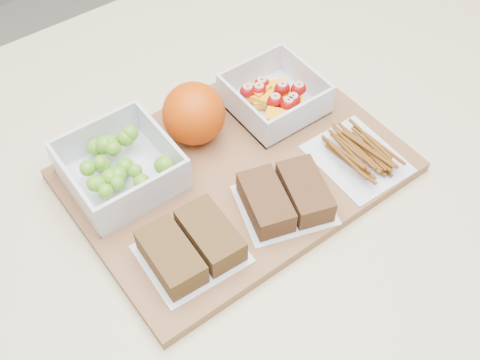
{
  "coord_description": "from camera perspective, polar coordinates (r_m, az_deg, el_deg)",
  "views": [
    {
      "loc": [
        -0.29,
        -0.4,
        1.53
      ],
      "look_at": [
        -0.01,
        -0.02,
        0.93
      ],
      "focal_mm": 45.0,
      "sensor_mm": 36.0,
      "label": 1
    }
  ],
  "objects": [
    {
      "name": "sandwich_bag_center",
      "position": [
        0.74,
        4.31,
        -1.65
      ],
      "size": [
        0.14,
        0.13,
        0.03
      ],
      "color": "silver",
      "rests_on": "cutting_board"
    },
    {
      "name": "pretzel_bag",
      "position": [
        0.81,
        11.16,
        2.57
      ],
      "size": [
        0.1,
        0.13,
        0.03
      ],
      "color": "silver",
      "rests_on": "cutting_board"
    },
    {
      "name": "fruit_container",
      "position": [
        0.86,
        3.26,
        7.83
      ],
      "size": [
        0.12,
        0.12,
        0.05
      ],
      "color": "silver",
      "rests_on": "cutting_board"
    },
    {
      "name": "cutting_board",
      "position": [
        0.8,
        -0.35,
        0.9
      ],
      "size": [
        0.42,
        0.31,
        0.02
      ],
      "primitive_type": "cube",
      "rotation": [
        0.0,
        0.0,
        0.01
      ],
      "color": "brown",
      "rests_on": "counter"
    },
    {
      "name": "grape_container",
      "position": [
        0.78,
        -11.31,
        1.25
      ],
      "size": [
        0.13,
        0.13,
        0.06
      ],
      "color": "silver",
      "rests_on": "cutting_board"
    },
    {
      "name": "orange",
      "position": [
        0.8,
        -4.41,
        6.29
      ],
      "size": [
        0.08,
        0.08,
        0.08
      ],
      "primitive_type": "sphere",
      "color": "#C74104",
      "rests_on": "cutting_board"
    },
    {
      "name": "counter",
      "position": [
        1.19,
        0.01,
        -13.59
      ],
      "size": [
        1.2,
        0.9,
        0.9
      ],
      "primitive_type": "cube",
      "color": "beige",
      "rests_on": "ground"
    },
    {
      "name": "sandwich_bag_left",
      "position": [
        0.7,
        -4.67,
        -6.3
      ],
      "size": [
        0.12,
        0.11,
        0.04
      ],
      "color": "silver",
      "rests_on": "cutting_board"
    }
  ]
}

